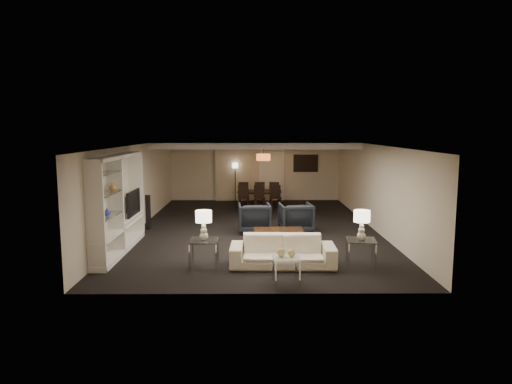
{
  "coord_description": "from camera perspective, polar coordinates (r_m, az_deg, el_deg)",
  "views": [
    {
      "loc": [
        -0.1,
        -13.4,
        2.94
      ],
      "look_at": [
        0.0,
        0.0,
        1.1
      ],
      "focal_mm": 32.0,
      "sensor_mm": 36.0,
      "label": 1
    }
  ],
  "objects": [
    {
      "name": "floor",
      "position": [
        13.72,
        -0.0,
        -4.55
      ],
      "size": [
        11.0,
        11.0,
        0.0
      ],
      "primitive_type": "plane",
      "color": "black",
      "rests_on": "ground"
    },
    {
      "name": "ceiling",
      "position": [
        13.41,
        -0.0,
        5.94
      ],
      "size": [
        7.0,
        11.0,
        0.02
      ],
      "primitive_type": "cube",
      "color": "silver",
      "rests_on": "ground"
    },
    {
      "name": "wall_back",
      "position": [
        18.98,
        -0.12,
        2.71
      ],
      "size": [
        7.0,
        0.02,
        2.5
      ],
      "primitive_type": "cube",
      "color": "beige",
      "rests_on": "ground"
    },
    {
      "name": "wall_front",
      "position": [
        8.08,
        0.29,
        -4.27
      ],
      "size": [
        7.0,
        0.02,
        2.5
      ],
      "primitive_type": "cube",
      "color": "beige",
      "rests_on": "ground"
    },
    {
      "name": "wall_left",
      "position": [
        13.93,
        -14.55,
        0.6
      ],
      "size": [
        0.02,
        11.0,
        2.5
      ],
      "primitive_type": "cube",
      "color": "beige",
      "rests_on": "ground"
    },
    {
      "name": "wall_right",
      "position": [
        13.98,
        14.5,
        0.62
      ],
      "size": [
        0.02,
        11.0,
        2.5
      ],
      "primitive_type": "cube",
      "color": "beige",
      "rests_on": "ground"
    },
    {
      "name": "ceiling_soffit",
      "position": [
        16.91,
        -0.09,
        5.99
      ],
      "size": [
        7.0,
        4.0,
        0.2
      ],
      "primitive_type": "cube",
      "color": "silver",
      "rests_on": "ceiling"
    },
    {
      "name": "curtains",
      "position": [
        18.92,
        -2.85,
        2.54
      ],
      "size": [
        1.5,
        0.12,
        2.4
      ],
      "primitive_type": "cube",
      "color": "beige",
      "rests_on": "wall_back"
    },
    {
      "name": "door",
      "position": [
        18.98,
        1.99,
        2.1
      ],
      "size": [
        0.9,
        0.05,
        2.1
      ],
      "primitive_type": "cube",
      "color": "silver",
      "rests_on": "wall_back"
    },
    {
      "name": "painting",
      "position": [
        19.04,
        6.22,
        3.59
      ],
      "size": [
        0.95,
        0.04,
        0.65
      ],
      "primitive_type": "cube",
      "color": "#142D38",
      "rests_on": "wall_back"
    },
    {
      "name": "media_unit",
      "position": [
        11.41,
        -16.77,
        -1.42
      ],
      "size": [
        0.38,
        3.4,
        2.35
      ],
      "primitive_type": null,
      "color": "white",
      "rests_on": "wall_left"
    },
    {
      "name": "pendant_light",
      "position": [
        16.94,
        0.93,
        4.37
      ],
      "size": [
        0.52,
        0.52,
        0.24
      ],
      "primitive_type": "cylinder",
      "color": "#D8591E",
      "rests_on": "ceiling_soffit"
    },
    {
      "name": "sofa",
      "position": [
        9.97,
        3.34,
        -7.38
      ],
      "size": [
        2.29,
        0.94,
        0.66
      ],
      "primitive_type": "imported",
      "rotation": [
        0.0,
        0.0,
        -0.03
      ],
      "color": "beige",
      "rests_on": "floor"
    },
    {
      "name": "coffee_table",
      "position": [
        11.54,
        2.82,
        -5.81
      ],
      "size": [
        1.26,
        0.76,
        0.45
      ],
      "primitive_type": null,
      "rotation": [
        0.0,
        0.0,
        0.03
      ],
      "color": "black",
      "rests_on": "floor"
    },
    {
      "name": "armchair_left",
      "position": [
        13.15,
        -0.21,
        -3.23
      ],
      "size": [
        0.96,
        0.98,
        0.84
      ],
      "primitive_type": "imported",
      "rotation": [
        0.0,
        0.0,
        3.21
      ],
      "color": "black",
      "rests_on": "floor"
    },
    {
      "name": "armchair_right",
      "position": [
        13.2,
        5.01,
        -3.21
      ],
      "size": [
        0.99,
        1.02,
        0.84
      ],
      "primitive_type": "imported",
      "rotation": [
        0.0,
        0.0,
        3.25
      ],
      "color": "black",
      "rests_on": "floor"
    },
    {
      "name": "side_table_left",
      "position": [
        10.02,
        -6.5,
        -7.58
      ],
      "size": [
        0.63,
        0.63,
        0.58
      ],
      "primitive_type": null,
      "rotation": [
        0.0,
        0.0,
        0.01
      ],
      "color": "silver",
      "rests_on": "floor"
    },
    {
      "name": "side_table_right",
      "position": [
        10.23,
        12.96,
        -7.4
      ],
      "size": [
        0.7,
        0.7,
        0.58
      ],
      "primitive_type": null,
      "rotation": [
        0.0,
        0.0,
        -0.13
      ],
      "color": "white",
      "rests_on": "floor"
    },
    {
      "name": "table_lamp_left",
      "position": [
        9.87,
        -6.55,
        -4.17
      ],
      "size": [
        0.39,
        0.39,
        0.64
      ],
      "primitive_type": null,
      "rotation": [
        0.0,
        0.0,
        0.12
      ],
      "color": "#EBE6C6",
      "rests_on": "side_table_left"
    },
    {
      "name": "table_lamp_right",
      "position": [
        10.09,
        13.07,
        -4.05
      ],
      "size": [
        0.36,
        0.36,
        0.64
      ],
      "primitive_type": null,
      "rotation": [
        0.0,
        0.0,
        -0.03
      ],
      "color": "beige",
      "rests_on": "side_table_right"
    },
    {
      "name": "marble_table",
      "position": [
        8.94,
        3.8,
        -9.67
      ],
      "size": [
        0.55,
        0.55,
        0.52
      ],
      "primitive_type": null,
      "rotation": [
        0.0,
        0.0,
        0.06
      ],
      "color": "white",
      "rests_on": "floor"
    },
    {
      "name": "gold_gourd_a",
      "position": [
        8.84,
        3.17,
        -7.56
      ],
      "size": [
        0.17,
        0.17,
        0.17
      ],
      "primitive_type": "sphere",
      "color": "tan",
      "rests_on": "marble_table"
    },
    {
      "name": "gold_gourd_b",
      "position": [
        8.85,
        4.47,
        -7.61
      ],
      "size": [
        0.14,
        0.14,
        0.14
      ],
      "primitive_type": "sphere",
      "color": "#D0C16E",
      "rests_on": "marble_table"
    },
    {
      "name": "television",
      "position": [
        12.16,
        -15.59,
        -1.32
      ],
      "size": [
        1.12,
        0.15,
        0.64
      ],
      "primitive_type": "imported",
      "rotation": [
        0.0,
        0.0,
        1.57
      ],
      "color": "black",
      "rests_on": "media_unit"
    },
    {
      "name": "vase_blue",
      "position": [
        10.56,
        -18.14,
        -2.37
      ],
      "size": [
        0.16,
        0.16,
        0.17
      ],
      "primitive_type": "imported",
      "color": "#2836B1",
      "rests_on": "media_unit"
    },
    {
      "name": "vase_amber",
      "position": [
        10.93,
        -17.51,
        0.65
      ],
      "size": [
        0.17,
        0.17,
        0.17
      ],
      "primitive_type": "imported",
      "color": "#C78542",
      "rests_on": "media_unit"
    },
    {
      "name": "floor_speaker",
      "position": [
        13.88,
        -13.34,
        -2.47
      ],
      "size": [
        0.14,
        0.14,
        1.03
      ],
      "primitive_type": "cube",
      "rotation": [
        0.0,
        0.0,
        -0.35
      ],
      "color": "black",
      "rests_on": "floor"
    },
    {
      "name": "dining_table",
      "position": [
        17.55,
        0.42,
        -0.83
      ],
      "size": [
        1.72,
        0.98,
        0.6
      ],
      "primitive_type": "imported",
      "rotation": [
        0.0,
        0.0,
        -0.02
      ],
      "color": "black",
      "rests_on": "floor"
    },
    {
      "name": "chair_nl",
      "position": [
        16.89,
        -1.58,
        -0.68
      ],
      "size": [
        0.44,
        0.44,
        0.89
      ],
      "primitive_type": null,
      "rotation": [
        0.0,
        0.0,
        0.08
      ],
      "color": "black",
      "rests_on": "floor"
    },
    {
      "name": "chair_nm",
      "position": [
        16.89,
        0.46,
        -0.68
      ],
      "size": [
        0.45,
        0.45,
        0.89
      ],
      "primitive_type": null,
      "rotation": [
        0.0,
        0.0,
        0.11
      ],
      "color": "black",
      "rests_on": "floor"
    },
    {
      "name": "chair_nr",
      "position": [
        16.91,
        2.49,
        -0.68
      ],
      "size": [
        0.43,
        0.43,
        0.89
      ],
      "primitive_type": null,
      "rotation": [
        0.0,
        0.0,
        0.06
      ],
      "color": "black",
      "rests_on": "floor"
    },
    {
      "name": "chair_fl",
      "position": [
        18.18,
        -1.5,
        -0.08
      ],
      "size": [
        0.46,
        0.46,
        0.89
      ],
      "primitive_type": null,
      "rotation": [
        0.0,
        0.0,
        3.02
      ],
      "color": "black",
      "rests_on": "floor"
    },
    {
      "name": "chair_fm",
      "position": [
        18.18,
        0.39,
        -0.07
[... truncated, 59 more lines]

